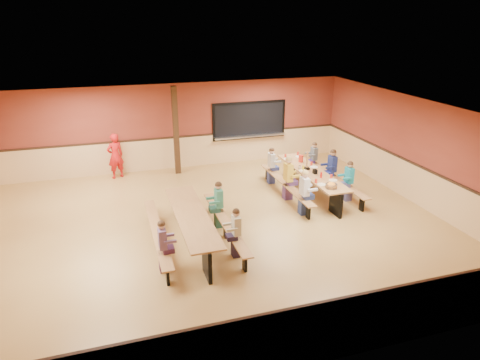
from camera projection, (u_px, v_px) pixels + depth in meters
name	position (u px, v px, depth m)	size (l,w,h in m)	color
ground	(215.00, 227.00, 11.07)	(12.00, 12.00, 0.00)	olive
room_envelope	(214.00, 203.00, 10.82)	(12.04, 10.04, 3.02)	brown
kitchen_pass_through	(249.00, 122.00, 15.68)	(2.78, 0.28, 1.38)	black
structural_post	(176.00, 131.00, 14.40)	(0.18, 0.18, 3.00)	black
cafeteria_table_main	(311.00, 178.00, 12.99)	(1.91, 3.70, 0.74)	#A37040
cafeteria_table_second	(192.00, 223.00, 10.17)	(1.91, 3.70, 0.74)	#A37040
seated_child_white_left	(304.00, 193.00, 11.61)	(0.40, 0.32, 1.26)	silver
seated_adult_yellow	(288.00, 178.00, 12.58)	(0.42, 0.34, 1.31)	gold
seated_child_grey_left	(271.00, 166.00, 13.81)	(0.36, 0.29, 1.19)	silver
seated_child_teal_right	(349.00, 181.00, 12.50)	(0.36, 0.30, 1.20)	teal
seated_child_navy_right	(332.00, 169.00, 13.38)	(0.40, 0.32, 1.26)	navy
seated_child_char_right	(314.00, 159.00, 14.52)	(0.34, 0.28, 1.15)	#4D5156
seated_child_purple_sec	(163.00, 247.00, 8.98)	(0.35, 0.29, 1.17)	#6C4E78
seated_child_green_sec	(219.00, 205.00, 10.91)	(0.38, 0.31, 1.23)	#36836B
seated_child_tan_sec	(236.00, 233.00, 9.55)	(0.35, 0.28, 1.16)	#BAB697
standing_woman	(115.00, 156.00, 14.23)	(0.56, 0.37, 1.54)	red
punch_pitcher	(301.00, 159.00, 13.70)	(0.16, 0.16, 0.22)	red
chip_bowl	(331.00, 186.00, 11.61)	(0.32, 0.32, 0.15)	orange
napkin_dispenser	(315.00, 172.00, 12.69)	(0.10, 0.14, 0.13)	black
condiment_mustard	(303.00, 168.00, 12.94)	(0.06, 0.06, 0.17)	yellow
condiment_ketchup	(321.00, 175.00, 12.35)	(0.06, 0.06, 0.17)	#B2140F
table_paddle	(307.00, 165.00, 13.02)	(0.16, 0.16, 0.56)	black
place_settings	(312.00, 169.00, 12.90)	(0.65, 3.30, 0.11)	beige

